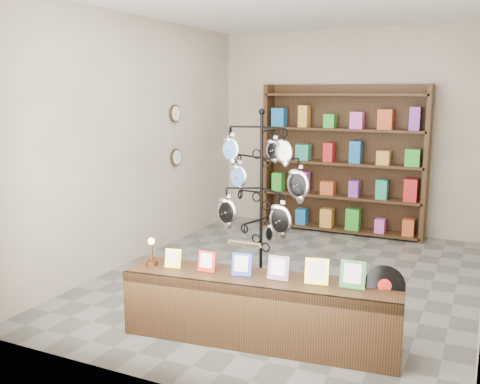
# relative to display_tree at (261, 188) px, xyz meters

# --- Properties ---
(ground) EXTENTS (5.00, 5.00, 0.00)m
(ground) POSITION_rel_display_tree_xyz_m (0.13, 0.50, -1.12)
(ground) COLOR slate
(ground) RESTS_ON ground
(room_envelope) EXTENTS (5.00, 5.00, 5.00)m
(room_envelope) POSITION_rel_display_tree_xyz_m (0.13, 0.50, 0.74)
(room_envelope) COLOR #C3B59D
(room_envelope) RESTS_ON ground
(display_tree) EXTENTS (0.99, 0.87, 1.93)m
(display_tree) POSITION_rel_display_tree_xyz_m (0.00, 0.00, 0.00)
(display_tree) COLOR black
(display_tree) RESTS_ON ground
(front_shelf) EXTENTS (2.37, 0.74, 0.82)m
(front_shelf) POSITION_rel_display_tree_xyz_m (0.45, -1.07, -0.83)
(front_shelf) COLOR black
(front_shelf) RESTS_ON ground
(back_shelving) EXTENTS (2.42, 0.36, 2.20)m
(back_shelving) POSITION_rel_display_tree_xyz_m (0.13, 2.80, -0.09)
(back_shelving) COLOR black
(back_shelving) RESTS_ON ground
(wall_clocks) EXTENTS (0.03, 0.24, 0.84)m
(wall_clocks) POSITION_rel_display_tree_xyz_m (-1.84, 1.30, 0.38)
(wall_clocks) COLOR black
(wall_clocks) RESTS_ON ground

